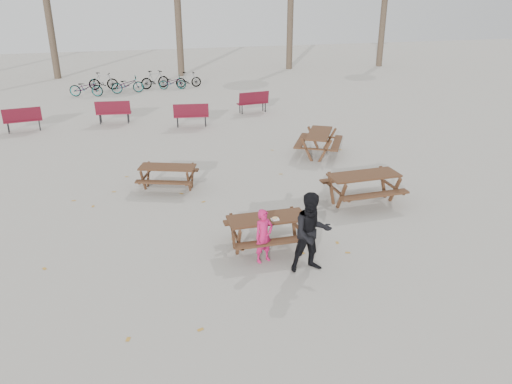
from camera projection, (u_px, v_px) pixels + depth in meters
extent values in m
plane|color=gray|center=(267.00, 247.00, 11.70)|extent=(80.00, 80.00, 0.00)
cube|color=#331A12|center=(267.00, 218.00, 11.42)|extent=(1.80, 0.70, 0.05)
cube|color=#331A12|center=(275.00, 242.00, 11.00)|extent=(1.80, 0.25, 0.05)
cube|color=#331A12|center=(260.00, 219.00, 12.07)|extent=(1.80, 0.25, 0.05)
cylinder|color=#331A12|center=(238.00, 243.00, 11.12)|extent=(0.08, 0.08, 0.73)
cylinder|color=#331A12|center=(233.00, 231.00, 11.65)|extent=(0.08, 0.08, 0.73)
cylinder|color=#331A12|center=(302.00, 235.00, 11.47)|extent=(0.08, 0.08, 0.73)
cylinder|color=#331A12|center=(293.00, 224.00, 12.01)|extent=(0.08, 0.08, 0.73)
cube|color=white|center=(275.00, 219.00, 11.26)|extent=(0.18, 0.11, 0.03)
ellipsoid|color=tan|center=(275.00, 218.00, 11.25)|extent=(0.14, 0.06, 0.05)
cylinder|color=silver|center=(265.00, 217.00, 11.23)|extent=(0.06, 0.06, 0.15)
cylinder|color=#F7560D|center=(265.00, 218.00, 11.23)|extent=(0.07, 0.07, 0.05)
cylinder|color=white|center=(265.00, 214.00, 11.19)|extent=(0.03, 0.03, 0.02)
imported|color=#C11858|center=(264.00, 236.00, 10.89)|extent=(0.52, 0.42, 1.24)
imported|color=black|center=(312.00, 233.00, 10.44)|extent=(0.87, 0.67, 1.78)
imported|color=black|center=(86.00, 88.00, 27.33)|extent=(1.94, 1.10, 0.97)
imported|color=black|center=(103.00, 81.00, 29.05)|extent=(1.72, 0.70, 1.01)
imported|color=black|center=(127.00, 85.00, 28.21)|extent=(1.86, 0.81, 0.95)
imported|color=black|center=(155.00, 79.00, 29.42)|extent=(1.82, 1.08, 1.06)
imported|color=black|center=(172.00, 82.00, 29.25)|extent=(1.63, 0.78, 0.82)
imported|color=black|center=(188.00, 80.00, 29.76)|extent=(1.57, 0.59, 0.92)
cylinder|color=#382B21|center=(50.00, 28.00, 31.59)|extent=(0.44, 0.44, 6.30)
cylinder|color=#382B21|center=(179.00, 30.00, 32.66)|extent=(0.44, 0.44, 5.95)
cylinder|color=#382B21|center=(290.00, 21.00, 35.31)|extent=(0.44, 0.44, 6.65)
cylinder|color=#382B21|center=(382.00, 30.00, 36.79)|extent=(0.44, 0.44, 5.25)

